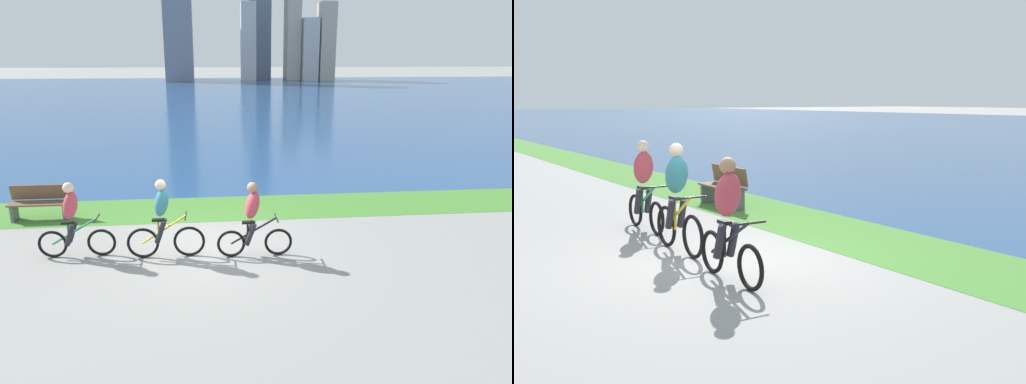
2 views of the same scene
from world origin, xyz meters
TOP-DOWN VIEW (x-y plane):
  - ground_plane at (0.00, 0.00)m, footprint 300.00×300.00m
  - grass_strip_bayside at (0.00, 2.76)m, footprint 120.00×2.15m
  - bay_water_surface at (0.00, 40.76)m, footprint 300.00×73.85m
  - cyclist_lead at (0.96, -0.48)m, footprint 1.61×0.52m
  - cyclist_trailing at (-0.90, -0.34)m, footprint 1.64×0.52m
  - cyclist_distant_rear at (-2.79, -0.13)m, footprint 1.62×0.52m
  - bench_near_path at (-4.35, 2.38)m, footprint 1.50×0.47m
  - city_skyline_far_shore at (3.87, 68.94)m, footprint 27.36×10.94m

SIDE VIEW (x-z plane):
  - ground_plane at x=0.00m, z-range 0.00..0.00m
  - bay_water_surface at x=0.00m, z-range 0.00..0.00m
  - grass_strip_bayside at x=0.00m, z-range 0.00..0.01m
  - bench_near_path at x=-4.35m, z-range 0.00..0.90m
  - cyclist_lead at x=0.96m, z-range 0.01..1.65m
  - cyclist_distant_rear at x=-2.79m, z-range 0.01..1.65m
  - cyclist_trailing at x=-0.90m, z-range -0.01..1.70m
  - city_skyline_far_shore at x=3.87m, z-range -3.23..22.54m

